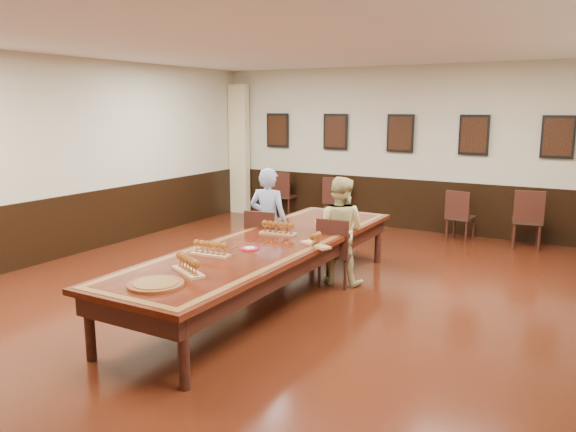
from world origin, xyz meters
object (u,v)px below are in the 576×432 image
Objects in this scene: person_man at (268,221)px; person_woman at (339,230)px; spare_chair_a at (285,194)px; spare_chair_b at (336,200)px; chair_woman at (336,251)px; spare_chair_c at (461,215)px; carved_platter at (156,284)px; chair_man at (266,243)px; conference_table at (268,253)px; spare_chair_d at (527,219)px.

person_woman is at bearing 177.82° from person_man.
spare_chair_b is (1.24, -0.01, -0.02)m from spare_chair_a.
chair_woman is 4.24m from spare_chair_b.
carved_platter is (-1.35, -6.47, 0.30)m from spare_chair_c.
chair_woman is 3.06m from carved_platter.
spare_chair_c is at bearing -112.07° from person_woman.
person_woman is at bearing 81.46° from carved_platter.
carved_platter is (0.59, -2.89, 0.28)m from chair_man.
conference_table is (0.59, -0.88, 0.12)m from chair_man.
chair_woman is 1.76× the size of carved_platter.
chair_man is 1.08m from chair_woman.
spare_chair_c is 4.01m from person_man.
spare_chair_d is 6.97m from carved_platter.
spare_chair_d reaches higher than spare_chair_c.
person_woman reaches higher than chair_man.
person_man is at bearing 101.44° from carved_platter.
spare_chair_a reaches higher than spare_chair_b.
chair_man is at bearing 69.72° from spare_chair_c.
spare_chair_c is 1.74× the size of carved_platter.
spare_chair_d is at bearing 69.24° from carved_platter.
spare_chair_c is at bearing -111.46° from chair_woman.
chair_woman is 0.64× the size of person_woman.
spare_chair_b reaches higher than chair_woman.
carved_platter is (2.56, -6.85, 0.26)m from spare_chair_a.
person_woman is 0.30× the size of conference_table.
chair_woman is 0.61× the size of person_man.
spare_chair_c is at bearing 172.59° from spare_chair_a.
carved_platter is (1.32, -6.85, 0.28)m from spare_chair_b.
spare_chair_a is 4.33m from person_man.
conference_table is at bearing 115.83° from chair_man.
spare_chair_d reaches higher than carved_platter.
spare_chair_c is at bearing -126.48° from chair_man.
person_woman reaches higher than conference_table.
spare_chair_c is 0.19× the size of conference_table.
chair_woman is 0.19× the size of conference_table.
carved_platter is (-0.47, -3.10, 0.03)m from person_woman.
person_woman is (1.06, 0.21, 0.25)m from chair_man.
chair_woman is at bearing 172.48° from person_man.
chair_man is 1.11m from person_woman.
spare_chair_b reaches higher than spare_chair_c.
spare_chair_b is at bearing -72.28° from chair_woman.
chair_woman reaches higher than carved_platter.
chair_man is at bearing 114.53° from spare_chair_a.
chair_man is 0.63× the size of person_man.
conference_table is at bearing 56.78° from chair_woman.
spare_chair_b is at bearing -71.86° from person_woman.
chair_woman is 1.01× the size of spare_chair_c.
spare_chair_c is (1.95, 3.58, -0.02)m from chair_man.
chair_woman is 3.58m from spare_chair_c.
spare_chair_c reaches higher than conference_table.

